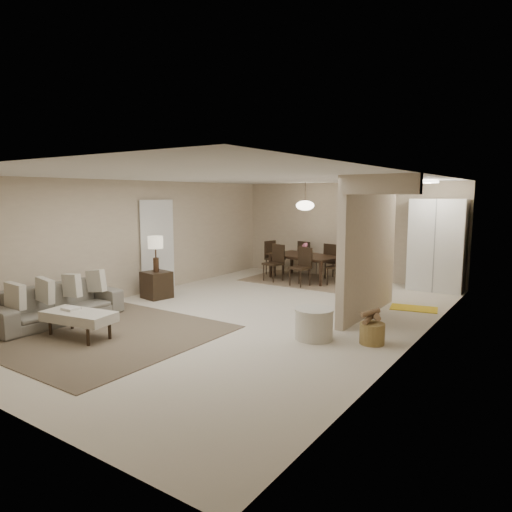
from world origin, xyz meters
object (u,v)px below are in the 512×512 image
Objects in this scene: round_pouf at (314,324)px; wicker_basket at (372,333)px; dining_table at (304,268)px; sofa at (56,304)px; ottoman_bench at (79,317)px; side_table at (157,285)px; pantry_cabinet at (437,245)px.

round_pouf is 1.63× the size of wicker_basket.
wicker_basket is at bearing 18.11° from round_pouf.
dining_table is at bearing 119.96° from round_pouf.
sofa is 4.44m from round_pouf.
side_table is (-1.02, 2.59, -0.04)m from ottoman_bench.
pantry_cabinet reaches higher than dining_table.
round_pouf is (4.10, 1.68, -0.09)m from sofa.
dining_table is (-2.43, 4.21, 0.09)m from round_pouf.
sofa is 1.18× the size of dining_table.
pantry_cabinet reaches higher than wicker_basket.
sofa is at bearing 154.84° from ottoman_bench.
sofa reaches higher than side_table.
pantry_cabinet is 8.06m from sofa.
dining_table is at bearing 129.51° from wicker_basket.
wicker_basket is (0.82, 0.27, -0.08)m from round_pouf.
pantry_cabinet reaches higher than sofa.
round_pouf is (3.03, 1.98, -0.09)m from ottoman_bench.
side_table is at bearing -138.93° from pantry_cabinet.
pantry_cabinet is 7.73m from ottoman_bench.
ottoman_bench is at bearing -149.72° from wicker_basket.
dining_table reaches higher than wicker_basket.
pantry_cabinet is 1.13× the size of dining_table.
ottoman_bench is 0.66× the size of dining_table.
pantry_cabinet is at bearing -35.55° from sofa.
pantry_cabinet reaches higher than side_table.
wicker_basket is 5.11m from dining_table.
side_table is at bearing 176.02° from wicker_basket.
sofa is 1.11m from ottoman_bench.
side_table is 3.95m from dining_table.
side_table is 0.31× the size of dining_table.
sofa reaches higher than round_pouf.
side_table is 0.95× the size of round_pouf.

